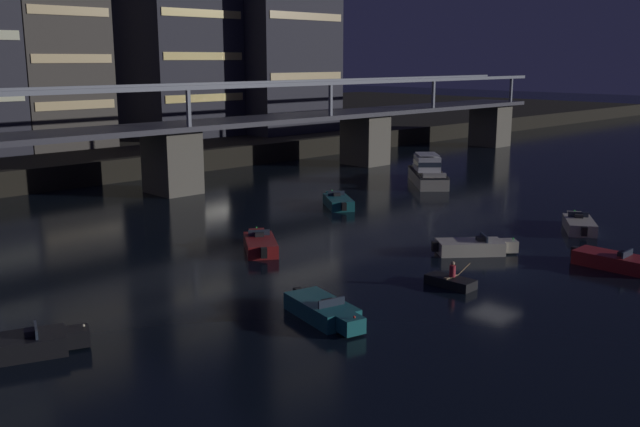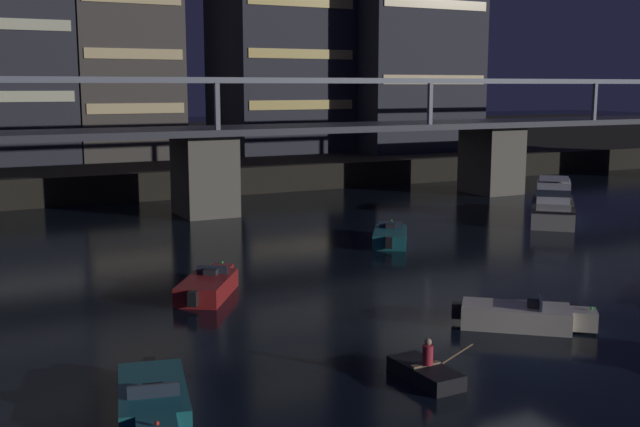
% 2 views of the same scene
% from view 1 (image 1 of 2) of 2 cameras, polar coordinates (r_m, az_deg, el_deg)
% --- Properties ---
extents(ground_plane, '(400.00, 400.00, 0.00)m').
position_cam_1_polar(ground_plane, '(40.55, 13.96, -4.56)').
color(ground_plane, black).
extents(river_bridge, '(105.61, 6.40, 9.38)m').
position_cam_1_polar(river_bridge, '(63.03, -11.89, 5.40)').
color(river_bridge, '#605B51').
rests_on(river_bridge, ground).
extents(tower_central, '(9.29, 12.21, 24.03)m').
position_cam_1_polar(tower_central, '(83.25, -21.25, 13.29)').
color(tower_central, '#423D38').
rests_on(tower_central, far_riverbank).
extents(tower_east_tall, '(11.94, 11.34, 24.72)m').
position_cam_1_polar(tower_east_tall, '(90.31, -11.48, 13.95)').
color(tower_east_tall, '#282833').
rests_on(tower_east_tall, far_riverbank).
extents(cabin_cruiser_near_left, '(7.73, 8.09, 2.79)m').
position_cam_1_polar(cabin_cruiser_near_left, '(67.62, 8.64, 3.30)').
color(cabin_cruiser_near_left, beige).
rests_on(cabin_cruiser_near_left, ground).
extents(speedboat_near_center, '(4.60, 4.14, 1.16)m').
position_cam_1_polar(speedboat_near_center, '(43.82, 12.27, -2.64)').
color(speedboat_near_center, beige).
rests_on(speedboat_near_center, ground).
extents(speedboat_near_right, '(4.76, 3.86, 1.16)m').
position_cam_1_polar(speedboat_near_right, '(51.74, 20.15, -0.83)').
color(speedboat_near_right, beige).
rests_on(speedboat_near_right, ground).
extents(speedboat_mid_left, '(3.83, 4.78, 1.16)m').
position_cam_1_polar(speedboat_mid_left, '(56.34, 1.44, 0.97)').
color(speedboat_mid_left, '#196066').
rests_on(speedboat_mid_left, ground).
extents(speedboat_mid_right, '(1.88, 5.20, 1.16)m').
position_cam_1_polar(speedboat_mid_right, '(43.18, 22.69, -3.56)').
color(speedboat_mid_right, maroon).
rests_on(speedboat_mid_right, ground).
extents(speedboat_far_left, '(3.83, 4.78, 1.16)m').
position_cam_1_polar(speedboat_far_left, '(43.63, -4.85, -2.46)').
color(speedboat_far_left, maroon).
rests_on(speedboat_far_left, ground).
extents(speedboat_far_center, '(2.60, 5.21, 1.16)m').
position_cam_1_polar(speedboat_far_center, '(32.28, 0.32, -7.81)').
color(speedboat_far_center, '#196066').
rests_on(speedboat_far_center, ground).
extents(speedboat_far_right, '(5.11, 3.02, 1.16)m').
position_cam_1_polar(speedboat_far_right, '(30.91, -23.02, -9.79)').
color(speedboat_far_right, black).
rests_on(speedboat_far_right, ground).
extents(dinghy_with_paddler, '(2.41, 2.64, 1.36)m').
position_cam_1_polar(dinghy_with_paddler, '(37.43, 10.48, -5.38)').
color(dinghy_with_paddler, black).
rests_on(dinghy_with_paddler, ground).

